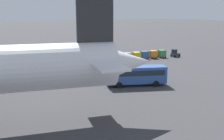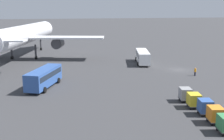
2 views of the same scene
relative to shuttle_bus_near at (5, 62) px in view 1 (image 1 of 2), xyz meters
The scene contains 10 objects.
ground_plane 10.62m from the shuttle_bus_near, 147.07° to the right, with size 600.00×600.00×0.00m, color #38383A.
shuttle_bus_near is the anchor object (origin of this frame).
shuttle_bus_far 29.06m from the shuttle_bus_near, 126.43° to the left, with size 10.41×6.29×3.28m.
baggage_tug 44.39m from the shuttle_bus_near, behind, with size 2.45×1.72×2.10m.
worker_person 16.15m from the shuttle_bus_near, 155.87° to the right, with size 0.38×0.38×1.74m.
cargo_cart_green 40.30m from the shuttle_bus_near, behind, with size 2.26×2.00×2.06m.
cargo_cart_orange 37.54m from the shuttle_bus_near, behind, with size 2.26×2.00×2.06m.
cargo_cart_blue 34.80m from the shuttle_bus_near, behind, with size 2.26×2.00×2.06m.
cargo_cart_yellow 32.09m from the shuttle_bus_near, behind, with size 2.26×2.00×2.06m.
cargo_cart_grey 29.36m from the shuttle_bus_near, behind, with size 2.26×2.00×2.06m.
Camera 1 is at (18.53, 67.17, 12.49)m, focal length 45.00 mm.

